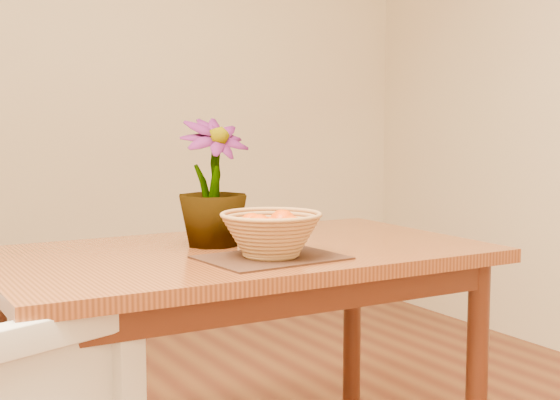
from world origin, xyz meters
TOP-DOWN VIEW (x-y plane):
  - wall_back at (0.00, 2.25)m, footprint 4.00×0.02m
  - table at (0.00, 0.30)m, footprint 1.40×0.80m
  - placemat at (0.00, 0.12)m, footprint 0.38×0.30m
  - wicker_basket at (0.00, 0.12)m, footprint 0.27×0.27m
  - orange_pile at (0.00, 0.12)m, footprint 0.18×0.17m
  - potted_plant at (-0.04, 0.39)m, footprint 0.23×0.23m

SIDE VIEW (x-z plane):
  - table at x=0.00m, z-range 0.29..1.04m
  - placemat at x=0.00m, z-range 0.75..0.76m
  - wicker_basket at x=0.00m, z-range 0.75..0.87m
  - orange_pile at x=0.00m, z-range 0.80..0.87m
  - potted_plant at x=-0.04m, z-range 0.75..1.12m
  - wall_back at x=0.00m, z-range 0.00..2.70m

